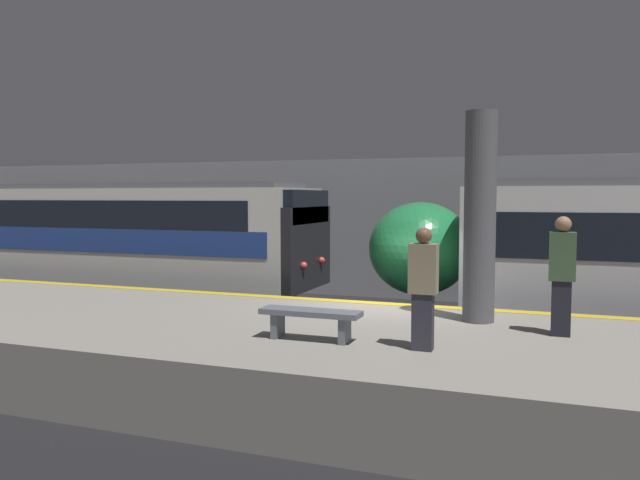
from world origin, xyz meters
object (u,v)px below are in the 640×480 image
(train_boxy, at_px, (50,241))
(person_waiting, at_px, (562,272))
(platform_bench, at_px, (310,317))
(support_pillar_near, at_px, (480,217))
(person_walking, at_px, (423,286))

(train_boxy, height_order, person_waiting, train_boxy)
(train_boxy, distance_m, platform_bench, 12.46)
(support_pillar_near, xyz_separation_m, platform_bench, (-2.15, -2.25, -1.41))
(train_boxy, bearing_deg, person_waiting, -18.22)
(train_boxy, distance_m, person_waiting, 14.96)
(person_walking, bearing_deg, person_waiting, 41.65)
(support_pillar_near, bearing_deg, person_walking, -102.49)
(support_pillar_near, distance_m, person_waiting, 1.65)
(train_boxy, bearing_deg, support_pillar_near, -17.19)
(support_pillar_near, relative_size, platform_bench, 2.34)
(support_pillar_near, xyz_separation_m, person_walking, (-0.50, -2.27, -0.86))
(support_pillar_near, distance_m, person_walking, 2.48)
(support_pillar_near, height_order, platform_bench, support_pillar_near)
(train_boxy, height_order, person_walking, train_boxy)
(person_waiting, distance_m, platform_bench, 3.83)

